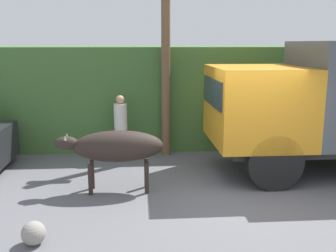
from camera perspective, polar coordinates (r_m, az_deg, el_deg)
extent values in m
plane|color=slate|center=(8.18, 10.85, -10.02)|extent=(60.00, 60.00, 0.00)
cube|color=#426B33|center=(14.20, 4.08, 5.58)|extent=(32.00, 6.48, 2.92)
cube|color=orange|center=(9.25, 12.77, 3.02)|extent=(2.05, 2.43, 1.73)
cube|color=#232D38|center=(8.95, 6.42, 4.96)|extent=(0.04, 2.07, 0.61)
cylinder|color=black|center=(8.63, 14.94, -4.86)|extent=(1.19, 0.54, 1.19)
ellipsoid|color=#2D231E|center=(8.09, -7.23, -2.93)|extent=(1.84, 0.65, 0.65)
ellipsoid|color=#2D231E|center=(8.19, -14.54, -2.45)|extent=(0.48, 0.28, 0.28)
cone|color=#B7AD93|center=(8.05, -14.73, -1.67)|extent=(0.06, 0.06, 0.11)
cone|color=#B7AD93|center=(8.27, -14.46, -1.31)|extent=(0.06, 0.06, 0.11)
cylinder|color=#2D231E|center=(8.16, -11.21, -7.67)|extent=(0.09, 0.09, 0.64)
cylinder|color=#2D231E|center=(8.50, -10.93, -6.87)|extent=(0.09, 0.09, 0.64)
cylinder|color=#2D231E|center=(8.10, -3.10, -7.60)|extent=(0.09, 0.09, 0.64)
cylinder|color=#2D231E|center=(8.44, -3.16, -6.79)|extent=(0.09, 0.09, 0.64)
cube|color=#38332D|center=(10.53, -6.80, -2.61)|extent=(0.35, 0.30, 0.79)
cylinder|color=silver|center=(10.37, -6.90, 1.33)|extent=(0.46, 0.46, 0.69)
sphere|color=tan|center=(10.30, -6.97, 3.83)|extent=(0.23, 0.23, 0.23)
cylinder|color=brown|center=(10.50, -0.33, 9.38)|extent=(0.24, 0.24, 5.12)
sphere|color=gray|center=(6.54, -18.94, -14.50)|extent=(0.37, 0.37, 0.37)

